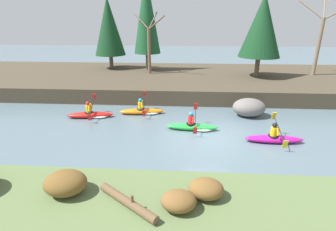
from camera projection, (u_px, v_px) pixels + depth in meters
name	position (u px, v px, depth m)	size (l,w,h in m)	color
ground_plane	(209.00, 138.00, 12.96)	(90.00, 90.00, 0.00)	slate
riverbank_far	(199.00, 80.00, 22.59)	(44.00, 11.32, 1.05)	#473D2D
conifer_tree_far_left	(109.00, 27.00, 23.82)	(2.81, 2.81, 6.35)	brown
conifer_tree_left	(147.00, 13.00, 22.55)	(2.36, 2.36, 8.39)	brown
conifer_tree_mid_left	(262.00, 26.00, 20.20)	(3.26, 3.26, 6.31)	brown
bare_tree_upstream	(149.00, 45.00, 22.04)	(2.81, 2.77, 5.02)	brown
bare_tree_mid_upstream	(320.00, 40.00, 21.24)	(3.36, 3.32, 6.08)	#7A664C
shrub_clump_second	(65.00, 183.00, 7.54)	(1.25, 1.04, 0.68)	brown
shrub_clump_third	(178.00, 201.00, 6.92)	(0.95, 0.80, 0.52)	brown
shrub_clump_far_end	(206.00, 189.00, 7.39)	(1.00, 0.84, 0.54)	brown
kayaker_lead	(274.00, 138.00, 12.44)	(2.77, 2.06, 1.20)	#C61999
kayaker_middle	(194.00, 126.00, 13.85)	(2.78, 2.07, 1.20)	green
kayaker_trailing	(143.00, 111.00, 16.15)	(2.80, 2.07, 1.20)	orange
kayaker_far_back	(92.00, 114.00, 15.57)	(2.80, 2.07, 1.20)	red
boulder_midstream	(249.00, 107.00, 15.69)	(1.93, 1.51, 1.09)	slate
driftwood_log	(128.00, 202.00, 7.08)	(1.85, 1.49, 0.44)	brown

